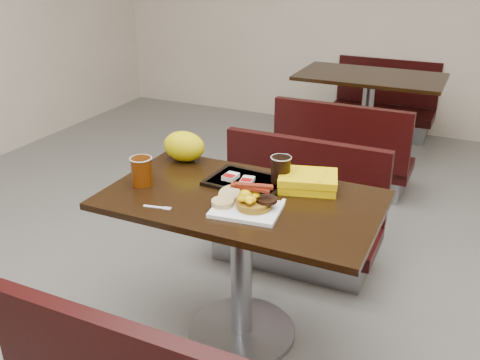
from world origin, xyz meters
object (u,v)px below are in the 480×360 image
at_px(fork, 153,207).
at_px(hashbrown_sleeve_right, 247,181).
at_px(coffee_cup_near, 142,171).
at_px(clamshell, 308,181).
at_px(paper_bag, 184,146).
at_px(table_near, 241,269).
at_px(bench_far_s, 346,145).
at_px(platter, 247,210).
at_px(tray, 247,182).
at_px(bench_far_n, 382,100).
at_px(table_far, 366,118).
at_px(coffee_cup_far, 281,169).
at_px(pancake_stack, 254,204).
at_px(bench_near_n, 292,210).
at_px(knife, 277,208).
at_px(hashbrown_sleeve_left, 231,177).

distance_m(fork, hashbrown_sleeve_right, 0.45).
xyz_separation_m(coffee_cup_near, clamshell, (0.70, 0.28, -0.03)).
bearing_deg(paper_bag, fork, -73.82).
xyz_separation_m(table_near, bench_far_s, (0.00, 1.90, -0.02)).
height_order(platter, tray, same).
bearing_deg(coffee_cup_near, fork, -45.29).
xyz_separation_m(platter, clamshell, (0.16, 0.32, 0.03)).
bearing_deg(bench_far_n, table_far, -90.00).
bearing_deg(coffee_cup_far, paper_bag, 171.55).
xyz_separation_m(table_far, coffee_cup_far, (0.11, -2.41, 0.45)).
relative_size(table_far, tray, 3.38).
relative_size(platter, coffee_cup_far, 2.28).
height_order(bench_far_n, coffee_cup_far, coffee_cup_far).
height_order(table_near, bench_far_s, table_near).
bearing_deg(tray, pancake_stack, -55.17).
relative_size(platter, paper_bag, 1.26).
xyz_separation_m(bench_near_n, knife, (0.18, -0.74, 0.39)).
bearing_deg(hashbrown_sleeve_right, bench_far_n, 81.32).
height_order(hashbrown_sleeve_right, clamshell, clamshell).
xyz_separation_m(knife, coffee_cup_far, (-0.07, 0.23, 0.08)).
xyz_separation_m(coffee_cup_near, coffee_cup_far, (0.58, 0.26, 0.01)).
xyz_separation_m(knife, hashbrown_sleeve_right, (-0.21, 0.15, 0.02)).
bearing_deg(platter, table_far, 84.75).
distance_m(table_near, knife, 0.42).
bearing_deg(coffee_cup_near, bench_far_s, 76.65).
bearing_deg(bench_far_s, pancake_stack, -87.04).
relative_size(coffee_cup_near, coffee_cup_far, 1.08).
xyz_separation_m(table_far, platter, (0.08, -2.72, 0.38)).
distance_m(table_far, clamshell, 2.44).
bearing_deg(platter, bench_near_n, 88.48).
xyz_separation_m(bench_far_s, clamshell, (0.23, -1.69, 0.42)).
height_order(bench_far_n, paper_bag, paper_bag).
distance_m(bench_far_s, tray, 1.80).
relative_size(table_far, hashbrown_sleeve_left, 15.74).
xyz_separation_m(pancake_stack, hashbrown_sleeve_left, (-0.22, 0.22, -0.00)).
distance_m(platter, coffee_cup_far, 0.31).
bearing_deg(table_near, platter, -56.67).
relative_size(bench_far_s, fork, 8.21).
height_order(bench_far_n, pancake_stack, pancake_stack).
bearing_deg(clamshell, bench_far_n, 78.85).
height_order(clamshell, paper_bag, paper_bag).
xyz_separation_m(knife, clamshell, (0.05, 0.24, 0.03)).
bearing_deg(clamshell, coffee_cup_far, 172.81).
distance_m(bench_far_n, hashbrown_sleeve_right, 3.21).
bearing_deg(coffee_cup_far, hashbrown_sleeve_left, -163.91).
bearing_deg(bench_far_s, table_near, -90.00).
relative_size(bench_far_s, platter, 3.63).
height_order(platter, hashbrown_sleeve_left, hashbrown_sleeve_left).
bearing_deg(bench_far_s, knife, -84.63).
distance_m(bench_far_n, coffee_cup_near, 3.43).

